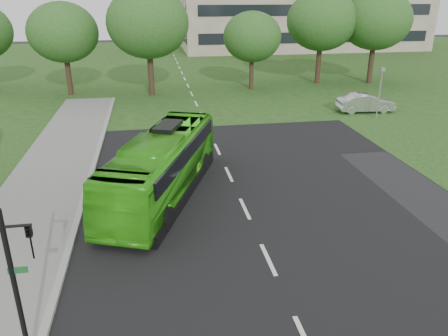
% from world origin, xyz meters
% --- Properties ---
extents(ground, '(160.00, 160.00, 0.00)m').
position_xyz_m(ground, '(0.00, 0.00, 0.00)').
color(ground, black).
rests_on(ground, ground).
extents(street_surfaces, '(120.00, 120.00, 0.15)m').
position_xyz_m(street_surfaces, '(-0.38, 22.75, 0.03)').
color(street_surfaces, black).
rests_on(street_surfaces, ground).
extents(tree_park_a, '(6.20, 6.20, 8.24)m').
position_xyz_m(tree_park_a, '(-11.18, 27.58, 5.59)').
color(tree_park_a, black).
rests_on(tree_park_a, ground).
extents(tree_park_b, '(7.24, 7.24, 9.49)m').
position_xyz_m(tree_park_b, '(-3.68, 26.13, 6.40)').
color(tree_park_b, black).
rests_on(tree_park_b, ground).
extents(tree_park_c, '(5.54, 5.54, 7.35)m').
position_xyz_m(tree_park_c, '(6.03, 27.27, 4.99)').
color(tree_park_c, black).
rests_on(tree_park_c, ground).
extents(tree_park_d, '(7.02, 7.02, 9.29)m').
position_xyz_m(tree_park_d, '(13.59, 29.12, 6.29)').
color(tree_park_d, black).
rests_on(tree_park_d, ground).
extents(tree_park_e, '(6.99, 6.99, 9.31)m').
position_xyz_m(tree_park_e, '(19.08, 28.40, 6.33)').
color(tree_park_e, black).
rests_on(tree_park_e, ground).
extents(bus, '(6.05, 10.69, 2.93)m').
position_xyz_m(bus, '(-3.46, 4.15, 1.46)').
color(bus, green).
rests_on(bus, ground).
extents(sedan, '(4.58, 1.80, 1.48)m').
position_xyz_m(sedan, '(12.98, 17.00, 0.74)').
color(sedan, silver).
rests_on(sedan, ground).
extents(traffic_light, '(0.71, 0.18, 4.45)m').
position_xyz_m(traffic_light, '(-7.06, -5.57, 2.61)').
color(traffic_light, black).
rests_on(traffic_light, ground).
extents(camera_pole, '(0.38, 0.36, 3.77)m').
position_xyz_m(camera_pole, '(13.09, 15.22, 2.43)').
color(camera_pole, gray).
rests_on(camera_pole, ground).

